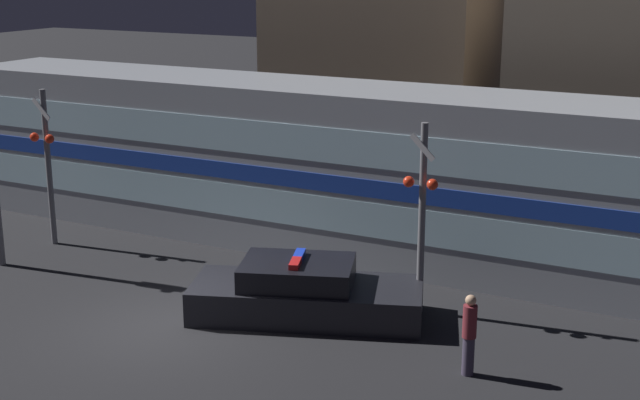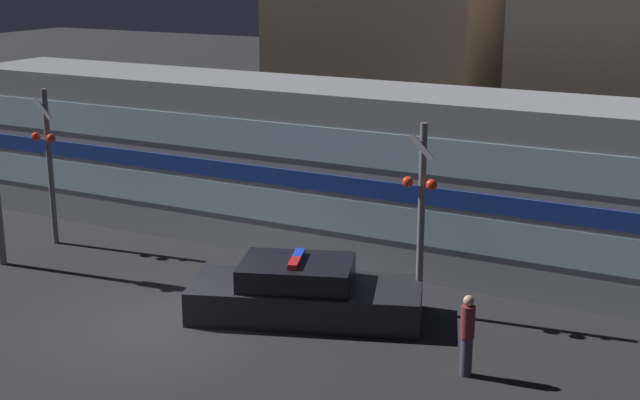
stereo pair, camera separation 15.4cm
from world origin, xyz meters
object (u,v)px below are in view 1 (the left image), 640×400
(train, at_px, (331,167))
(police_car, at_px, (305,294))
(crossing_signal_near, at_px, (422,210))
(pedestrian, at_px, (469,334))

(train, bearing_deg, police_car, -69.76)
(crossing_signal_near, bearing_deg, police_car, -146.63)
(train, bearing_deg, pedestrian, -44.80)
(pedestrian, bearing_deg, crossing_signal_near, 128.43)
(train, distance_m, crossing_signal_near, 4.98)
(police_car, xyz_separation_m, pedestrian, (3.98, -1.03, 0.30))
(police_car, xyz_separation_m, crossing_signal_near, (2.08, 1.37, 1.79))
(police_car, bearing_deg, crossing_signal_near, 13.38)
(police_car, distance_m, pedestrian, 4.12)
(train, bearing_deg, crossing_signal_near, -40.64)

